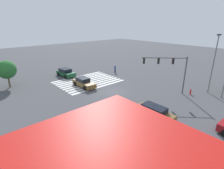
# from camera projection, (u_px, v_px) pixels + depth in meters

# --- Properties ---
(ground_plane) EXTENTS (132.79, 132.79, 0.00)m
(ground_plane) POSITION_uv_depth(u_px,v_px,m) (112.00, 92.00, 28.00)
(ground_plane) COLOR #47474C
(crosswalk_markings) EXTENTS (11.19, 8.20, 0.01)m
(crosswalk_markings) POSITION_uv_depth(u_px,v_px,m) (88.00, 81.00, 32.87)
(crosswalk_markings) COLOR silver
(crosswalk_markings) RESTS_ON ground_plane
(traffic_signal_mast) EXTENTS (4.77, 4.77, 5.81)m
(traffic_signal_mast) POSITION_uv_depth(u_px,v_px,m) (170.00, 66.00, 25.98)
(traffic_signal_mast) COLOR #47474C
(traffic_signal_mast) RESTS_ON ground_plane
(car_0) EXTENTS (2.46, 4.51, 1.60)m
(car_0) POSITION_uv_depth(u_px,v_px,m) (66.00, 73.00, 35.69)
(car_0) COLOR #144728
(car_0) RESTS_ON ground_plane
(car_1) EXTENTS (2.29, 5.01, 1.42)m
(car_1) POSITION_uv_depth(u_px,v_px,m) (173.00, 139.00, 15.55)
(car_1) COLOR brown
(car_1) RESTS_ON ground_plane
(car_2) EXTENTS (1.94, 4.88, 1.37)m
(car_2) POSITION_uv_depth(u_px,v_px,m) (154.00, 112.00, 20.43)
(car_2) COLOR brown
(car_2) RESTS_ON ground_plane
(car_3) EXTENTS (2.08, 4.90, 1.56)m
(car_3) POSITION_uv_depth(u_px,v_px,m) (84.00, 83.00, 29.98)
(car_3) COLOR brown
(car_3) RESTS_ON ground_plane
(pedestrian) EXTENTS (0.41, 0.41, 1.65)m
(pedestrian) POSITION_uv_depth(u_px,v_px,m) (115.00, 68.00, 38.35)
(pedestrian) COLOR #232842
(pedestrian) RESTS_ON ground_plane
(street_light_pole_b) EXTENTS (0.80, 0.36, 8.94)m
(street_light_pole_b) POSITION_uv_depth(u_px,v_px,m) (214.00, 59.00, 25.94)
(street_light_pole_b) COLOR slate
(street_light_pole_b) RESTS_ON ground_plane
(tree_corner_b) EXTENTS (3.07, 3.07, 4.62)m
(tree_corner_b) POSITION_uv_depth(u_px,v_px,m) (7.00, 70.00, 28.93)
(tree_corner_b) COLOR brown
(tree_corner_b) RESTS_ON ground_plane
(fire_hydrant) EXTENTS (0.22, 0.22, 0.86)m
(fire_hydrant) POSITION_uv_depth(u_px,v_px,m) (191.00, 92.00, 26.82)
(fire_hydrant) COLOR red
(fire_hydrant) RESTS_ON ground_plane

